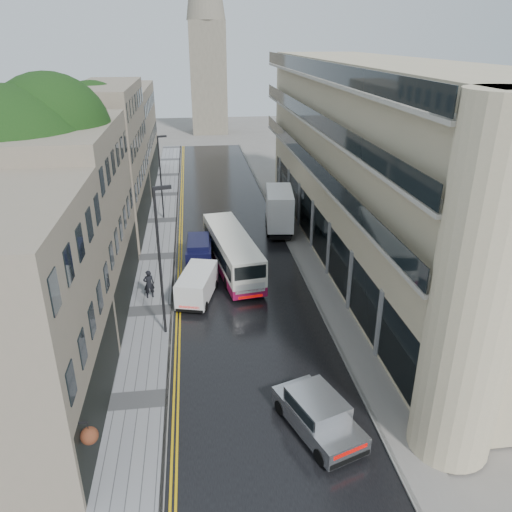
{
  "coord_description": "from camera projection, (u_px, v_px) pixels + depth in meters",
  "views": [
    {
      "loc": [
        -2.79,
        -8.09,
        15.54
      ],
      "look_at": [
        0.54,
        18.0,
        3.94
      ],
      "focal_mm": 35.0,
      "sensor_mm": 36.0,
      "label": 1
    }
  ],
  "objects": [
    {
      "name": "road",
      "position": [
        234.0,
        254.0,
        38.89
      ],
      "size": [
        9.0,
        85.0,
        0.02
      ],
      "primitive_type": "cube",
      "color": "black",
      "rests_on": "ground"
    },
    {
      "name": "left_sidewalk",
      "position": [
        158.0,
        257.0,
        38.2
      ],
      "size": [
        2.7,
        85.0,
        0.12
      ],
      "primitive_type": "cube",
      "color": "gray",
      "rests_on": "ground"
    },
    {
      "name": "right_sidewalk",
      "position": [
        302.0,
        250.0,
        39.5
      ],
      "size": [
        1.8,
        85.0,
        0.12
      ],
      "primitive_type": "cube",
      "color": "slate",
      "rests_on": "ground"
    },
    {
      "name": "old_shop_row",
      "position": [
        105.0,
        174.0,
        37.65
      ],
      "size": [
        4.5,
        56.0,
        12.0
      ],
      "primitive_type": null,
      "color": "gray",
      "rests_on": "ground"
    },
    {
      "name": "modern_block",
      "position": [
        376.0,
        166.0,
        35.91
      ],
      "size": [
        8.0,
        40.0,
        14.0
      ],
      "primitive_type": null,
      "color": "tan",
      "rests_on": "ground"
    },
    {
      "name": "church_spire",
      "position": [
        206.0,
        6.0,
        80.36
      ],
      "size": [
        6.4,
        6.4,
        40.0
      ],
      "primitive_type": null,
      "color": "gray",
      "rests_on": "ground"
    },
    {
      "name": "tree_near",
      "position": [
        20.0,
        204.0,
        27.84
      ],
      "size": [
        10.56,
        10.56,
        13.89
      ],
      "primitive_type": null,
      "color": "black",
      "rests_on": "ground"
    },
    {
      "name": "tree_far",
      "position": [
        75.0,
        163.0,
        39.97
      ],
      "size": [
        9.24,
        9.24,
        12.46
      ],
      "primitive_type": null,
      "color": "black",
      "rests_on": "ground"
    },
    {
      "name": "cream_bus",
      "position": [
        226.0,
        270.0,
        32.92
      ],
      "size": [
        3.73,
        10.24,
        2.73
      ],
      "primitive_type": null,
      "rotation": [
        0.0,
        0.0,
        0.15
      ],
      "color": "white",
      "rests_on": "road"
    },
    {
      "name": "white_lorry",
      "position": [
        268.0,
        215.0,
        41.52
      ],
      "size": [
        2.97,
        7.31,
        3.73
      ],
      "primitive_type": null,
      "rotation": [
        0.0,
        0.0,
        -0.12
      ],
      "color": "white",
      "rests_on": "road"
    },
    {
      "name": "silver_hatchback",
      "position": [
        321.0,
        447.0,
        19.44
      ],
      "size": [
        3.43,
        5.0,
        1.72
      ],
      "primitive_type": null,
      "rotation": [
        0.0,
        0.0,
        0.34
      ],
      "color": "#ACACB0",
      "rests_on": "road"
    },
    {
      "name": "white_van",
      "position": [
        178.0,
        295.0,
        30.61
      ],
      "size": [
        2.86,
        4.57,
        1.92
      ],
      "primitive_type": null,
      "rotation": [
        0.0,
        0.0,
        -0.26
      ],
      "color": "white",
      "rests_on": "road"
    },
    {
      "name": "navy_van",
      "position": [
        187.0,
        260.0,
        34.98
      ],
      "size": [
        1.98,
        4.5,
        2.25
      ],
      "primitive_type": null,
      "rotation": [
        0.0,
        0.0,
        -0.05
      ],
      "color": "black",
      "rests_on": "road"
    },
    {
      "name": "pedestrian",
      "position": [
        149.0,
        284.0,
        31.8
      ],
      "size": [
        0.79,
        0.61,
        1.91
      ],
      "primitive_type": "imported",
      "rotation": [
        0.0,
        0.0,
        3.39
      ],
      "color": "black",
      "rests_on": "left_sidewalk"
    },
    {
      "name": "lamp_post_near",
      "position": [
        160.0,
        264.0,
        26.71
      ],
      "size": [
        0.98,
        0.44,
        8.48
      ],
      "primitive_type": null,
      "rotation": [
        0.0,
        0.0,
        0.25
      ],
      "color": "black",
      "rests_on": "left_sidewalk"
    },
    {
      "name": "lamp_post_far",
      "position": [
        161.0,
        178.0,
        44.88
      ],
      "size": [
        0.86,
        0.38,
        7.48
      ],
      "primitive_type": null,
      "rotation": [
        0.0,
        0.0,
        0.23
      ],
      "color": "black",
      "rests_on": "left_sidewalk"
    }
  ]
}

